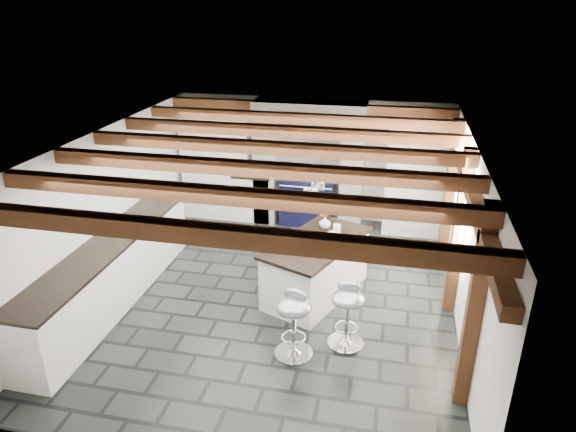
% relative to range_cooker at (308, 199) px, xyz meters
% --- Properties ---
extents(ground, '(6.00, 6.00, 0.00)m').
position_rel_range_cooker_xyz_m(ground, '(0.00, -2.68, -0.47)').
color(ground, black).
rests_on(ground, ground).
extents(room_shell, '(6.00, 6.03, 6.00)m').
position_rel_range_cooker_xyz_m(room_shell, '(-0.61, -1.26, 0.60)').
color(room_shell, silver).
rests_on(room_shell, ground).
extents(range_cooker, '(1.00, 0.63, 0.99)m').
position_rel_range_cooker_xyz_m(range_cooker, '(0.00, 0.00, 0.00)').
color(range_cooker, black).
rests_on(range_cooker, ground).
extents(kitchen_island, '(1.47, 1.93, 1.13)m').
position_rel_range_cooker_xyz_m(kitchen_island, '(0.56, -2.49, -0.03)').
color(kitchen_island, white).
rests_on(kitchen_island, ground).
extents(bar_stool_near, '(0.45, 0.45, 0.84)m').
position_rel_range_cooker_xyz_m(bar_stool_near, '(1.12, -3.57, 0.06)').
color(bar_stool_near, silver).
rests_on(bar_stool_near, ground).
extents(bar_stool_far, '(0.52, 0.52, 0.87)m').
position_rel_range_cooker_xyz_m(bar_stool_far, '(0.53, -3.90, 0.07)').
color(bar_stool_far, silver).
rests_on(bar_stool_far, ground).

